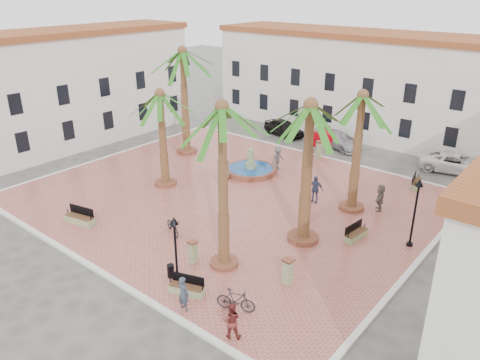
% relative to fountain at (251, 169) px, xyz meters
% --- Properties ---
extents(ground, '(120.00, 120.00, 0.00)m').
position_rel_fountain_xyz_m(ground, '(1.48, -4.31, -0.42)').
color(ground, '#56544F').
rests_on(ground, ground).
extents(plaza, '(26.00, 22.00, 0.15)m').
position_rel_fountain_xyz_m(plaza, '(1.48, -4.31, -0.35)').
color(plaza, '#BD6054').
rests_on(plaza, ground).
extents(kerb_n, '(26.30, 0.30, 0.16)m').
position_rel_fountain_xyz_m(kerb_n, '(1.48, 6.69, -0.34)').
color(kerb_n, silver).
rests_on(kerb_n, ground).
extents(kerb_s, '(26.30, 0.30, 0.16)m').
position_rel_fountain_xyz_m(kerb_s, '(1.48, -15.31, -0.34)').
color(kerb_s, silver).
rests_on(kerb_s, ground).
extents(kerb_e, '(0.30, 22.30, 0.16)m').
position_rel_fountain_xyz_m(kerb_e, '(14.48, -4.31, -0.34)').
color(kerb_e, silver).
rests_on(kerb_e, ground).
extents(kerb_w, '(0.30, 22.30, 0.16)m').
position_rel_fountain_xyz_m(kerb_w, '(-11.52, -4.31, -0.34)').
color(kerb_w, silver).
rests_on(kerb_w, ground).
extents(building_north, '(30.40, 7.40, 9.50)m').
position_rel_fountain_xyz_m(building_north, '(1.48, 15.69, 4.34)').
color(building_north, white).
rests_on(building_north, ground).
extents(building_west, '(6.40, 24.40, 10.00)m').
position_rel_fountain_xyz_m(building_west, '(-17.51, -4.31, 4.59)').
color(building_west, white).
rests_on(building_west, ground).
extents(fountain, '(3.90, 3.90, 2.01)m').
position_rel_fountain_xyz_m(fountain, '(0.00, 0.00, 0.00)').
color(fountain, brown).
rests_on(fountain, plaza).
extents(palm_nw, '(5.62, 5.62, 8.92)m').
position_rel_fountain_xyz_m(palm_nw, '(-7.10, 0.16, 7.31)').
color(palm_nw, brown).
rests_on(palm_nw, plaza).
extents(palm_sw, '(5.11, 5.11, 7.00)m').
position_rel_fountain_xyz_m(palm_sw, '(-3.35, -5.69, 5.56)').
color(palm_sw, brown).
rests_on(palm_sw, plaza).
extents(palm_s, '(4.82, 4.82, 8.72)m').
position_rel_fountain_xyz_m(palm_s, '(6.80, -10.86, 7.25)').
color(palm_s, brown).
rests_on(palm_s, plaza).
extents(palm_e, '(5.78, 5.78, 8.21)m').
position_rel_fountain_xyz_m(palm_e, '(8.60, -6.11, 6.60)').
color(palm_e, brown).
rests_on(palm_e, plaza).
extents(palm_ne, '(5.17, 5.17, 7.78)m').
position_rel_fountain_xyz_m(palm_ne, '(8.88, -0.75, 6.29)').
color(palm_ne, brown).
rests_on(palm_ne, plaza).
extents(bench_s, '(2.05, 1.02, 1.04)m').
position_rel_fountain_xyz_m(bench_s, '(-2.93, -13.03, 0.02)').
color(bench_s, '#899B68').
rests_on(bench_s, plaza).
extents(bench_se, '(1.81, 1.08, 0.92)m').
position_rel_fountain_xyz_m(bench_se, '(7.06, -13.82, -0.02)').
color(bench_se, '#899B68').
rests_on(bench_se, plaza).
extents(bench_e, '(0.73, 1.79, 0.92)m').
position_rel_fountain_xyz_m(bench_e, '(10.86, -4.10, -0.01)').
color(bench_e, '#899B68').
rests_on(bench_e, plaza).
extents(bench_ne, '(0.88, 1.82, 0.92)m').
position_rel_fountain_xyz_m(bench_ne, '(10.81, 5.40, -0.01)').
color(bench_ne, '#899B68').
rests_on(bench_ne, plaza).
extents(lamppost_s, '(0.41, 0.41, 3.74)m').
position_rel_fountain_xyz_m(lamppost_s, '(6.30, -13.68, 2.26)').
color(lamppost_s, black).
rests_on(lamppost_s, plaza).
extents(lamppost_e, '(0.44, 0.44, 4.02)m').
position_rel_fountain_xyz_m(lamppost_e, '(13.53, -2.87, 2.45)').
color(lamppost_e, black).
rests_on(lamppost_e, plaza).
extents(bollard_se, '(0.49, 0.49, 1.24)m').
position_rel_fountain_xyz_m(bollard_se, '(5.42, -11.71, 0.37)').
color(bollard_se, '#899B68').
rests_on(bollard_se, plaza).
extents(bollard_n, '(0.55, 0.55, 1.47)m').
position_rel_fountain_xyz_m(bollard_n, '(2.41, 6.09, 0.49)').
color(bollard_n, '#899B68').
rests_on(bollard_n, plaza).
extents(bollard_e, '(0.54, 0.54, 1.38)m').
position_rel_fountain_xyz_m(bollard_e, '(10.28, -10.17, 0.44)').
color(bollard_e, '#899B68').
rests_on(bollard_e, plaza).
extents(litter_bin, '(0.35, 0.35, 0.69)m').
position_rel_fountain_xyz_m(litter_bin, '(5.48, -13.37, 0.07)').
color(litter_bin, black).
rests_on(litter_bin, plaza).
extents(cyclist_a, '(0.64, 0.43, 1.71)m').
position_rel_fountain_xyz_m(cyclist_a, '(7.79, -14.71, 0.58)').
color(cyclist_a, '#333A49').
rests_on(cyclist_a, plaza).
extents(bicycle_a, '(1.85, 1.25, 0.92)m').
position_rel_fountain_xyz_m(bicycle_a, '(2.33, -10.28, 0.19)').
color(bicycle_a, black).
rests_on(bicycle_a, plaza).
extents(cyclist_b, '(1.02, 0.97, 1.66)m').
position_rel_fountain_xyz_m(cyclist_b, '(10.57, -14.71, 0.56)').
color(cyclist_b, maroon).
rests_on(cyclist_b, plaza).
extents(bicycle_b, '(1.87, 1.15, 1.09)m').
position_rel_fountain_xyz_m(bicycle_b, '(9.64, -13.30, 0.27)').
color(bicycle_b, black).
rests_on(bicycle_b, plaza).
extents(pedestrian_fountain_a, '(0.85, 0.64, 1.59)m').
position_rel_fountain_xyz_m(pedestrian_fountain_a, '(-0.67, -2.13, 0.52)').
color(pedestrian_fountain_a, '#816A57').
rests_on(pedestrian_fountain_a, plaza).
extents(pedestrian_fountain_b, '(1.17, 0.70, 1.86)m').
position_rel_fountain_xyz_m(pedestrian_fountain_b, '(6.50, -1.41, 0.66)').
color(pedestrian_fountain_b, '#353D61').
rests_on(pedestrian_fountain_b, plaza).
extents(pedestrian_north, '(0.92, 1.31, 1.84)m').
position_rel_fountain_xyz_m(pedestrian_north, '(1.22, 1.86, 0.65)').
color(pedestrian_north, '#4F4E53').
rests_on(pedestrian_north, plaza).
extents(pedestrian_east, '(1.06, 1.72, 1.77)m').
position_rel_fountain_xyz_m(pedestrian_east, '(10.35, 0.19, 0.61)').
color(pedestrian_east, '#665E51').
rests_on(pedestrian_east, plaza).
extents(car_black, '(4.78, 2.90, 1.52)m').
position_rel_fountain_xyz_m(car_black, '(-3.67, 9.83, 0.34)').
color(car_black, black).
rests_on(car_black, ground).
extents(car_red, '(4.51, 2.46, 1.41)m').
position_rel_fountain_xyz_m(car_red, '(1.56, 9.77, 0.28)').
color(car_red, '#A5010E').
rests_on(car_red, ground).
extents(car_silver, '(5.18, 3.45, 1.40)m').
position_rel_fountain_xyz_m(car_silver, '(2.15, 9.98, 0.27)').
color(car_silver, '#A7A8B0').
rests_on(car_silver, ground).
extents(car_white, '(5.72, 3.50, 1.48)m').
position_rel_fountain_xyz_m(car_white, '(12.00, 10.51, 0.32)').
color(car_white, white).
rests_on(car_white, ground).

